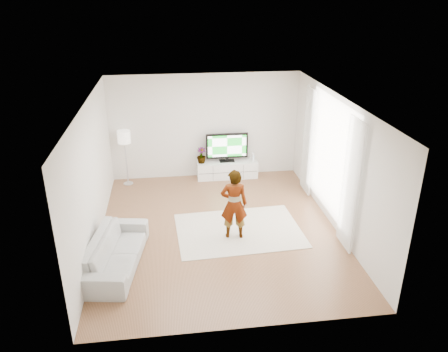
{
  "coord_description": "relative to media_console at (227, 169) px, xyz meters",
  "views": [
    {
      "loc": [
        -0.95,
        -8.11,
        4.8
      ],
      "look_at": [
        0.17,
        0.4,
        1.07
      ],
      "focal_mm": 35.0,
      "sensor_mm": 36.0,
      "label": 1
    }
  ],
  "objects": [
    {
      "name": "potted_plant",
      "position": [
        -0.69,
        0.0,
        0.44
      ],
      "size": [
        0.26,
        0.26,
        0.43
      ],
      "primitive_type": "imported",
      "rotation": [
        0.0,
        0.0,
        0.08
      ],
      "color": "#3F7238",
      "rests_on": "media_console"
    },
    {
      "name": "wall_left",
      "position": [
        -3.06,
        -2.76,
        1.17
      ],
      "size": [
        0.02,
        6.0,
        2.8
      ],
      "primitive_type": "cube",
      "color": "silver",
      "rests_on": "floor"
    },
    {
      "name": "wall_front",
      "position": [
        -0.56,
        -5.76,
        1.17
      ],
      "size": [
        5.0,
        0.02,
        2.8
      ],
      "primitive_type": "cube",
      "color": "silver",
      "rests_on": "floor"
    },
    {
      "name": "window",
      "position": [
        1.92,
        -2.46,
        1.22
      ],
      "size": [
        0.01,
        2.6,
        2.5
      ],
      "primitive_type": "cube",
      "color": "white",
      "rests_on": "wall_right"
    },
    {
      "name": "sofa",
      "position": [
        -2.61,
        -3.84,
        0.08
      ],
      "size": [
        1.14,
        2.21,
        0.61
      ],
      "primitive_type": "imported",
      "rotation": [
        0.0,
        0.0,
        1.41
      ],
      "color": "#A5A5A0",
      "rests_on": "floor"
    },
    {
      "name": "player",
      "position": [
        -0.29,
        -3.11,
        0.53
      ],
      "size": [
        0.58,
        0.41,
        1.5
      ],
      "primitive_type": "imported",
      "rotation": [
        0.0,
        0.0,
        3.04
      ],
      "color": "#334772",
      "rests_on": "rug"
    },
    {
      "name": "rug",
      "position": [
        -0.14,
        -2.87,
        -0.22
      ],
      "size": [
        2.72,
        2.02,
        0.01
      ],
      "primitive_type": "cube",
      "rotation": [
        0.0,
        0.0,
        0.05
      ],
      "color": "beige",
      "rests_on": "floor"
    },
    {
      "name": "ceiling",
      "position": [
        -0.56,
        -2.76,
        2.57
      ],
      "size": [
        6.0,
        6.0,
        0.0
      ],
      "primitive_type": "plane",
      "color": "white",
      "rests_on": "wall_back"
    },
    {
      "name": "curtain_far",
      "position": [
        1.84,
        -1.16,
        1.12
      ],
      "size": [
        0.04,
        0.7,
        2.6
      ],
      "primitive_type": "cube",
      "color": "white",
      "rests_on": "floor"
    },
    {
      "name": "wall_back",
      "position": [
        -0.56,
        0.24,
        1.17
      ],
      "size": [
        5.0,
        0.02,
        2.8
      ],
      "primitive_type": "cube",
      "color": "silver",
      "rests_on": "floor"
    },
    {
      "name": "media_console",
      "position": [
        0.0,
        0.0,
        0.0
      ],
      "size": [
        1.63,
        0.46,
        0.46
      ],
      "color": "white",
      "rests_on": "floor"
    },
    {
      "name": "floor_lamp",
      "position": [
        -2.66,
        -0.09,
        1.01
      ],
      "size": [
        0.33,
        0.33,
        1.46
      ],
      "color": "silver",
      "rests_on": "floor"
    },
    {
      "name": "curtain_near",
      "position": [
        1.84,
        -3.76,
        1.12
      ],
      "size": [
        0.04,
        0.7,
        2.6
      ],
      "primitive_type": "cube",
      "color": "white",
      "rests_on": "floor"
    },
    {
      "name": "game_console",
      "position": [
        0.71,
        -0.0,
        0.33
      ],
      "size": [
        0.06,
        0.15,
        0.21
      ],
      "rotation": [
        0.0,
        0.0,
        -0.07
      ],
      "color": "white",
      "rests_on": "media_console"
    },
    {
      "name": "floor",
      "position": [
        -0.56,
        -2.76,
        -0.23
      ],
      "size": [
        6.0,
        6.0,
        0.0
      ],
      "primitive_type": "plane",
      "color": "#956443",
      "rests_on": "ground"
    },
    {
      "name": "wall_right",
      "position": [
        1.94,
        -2.76,
        1.17
      ],
      "size": [
        0.02,
        6.0,
        2.8
      ],
      "primitive_type": "cube",
      "color": "silver",
      "rests_on": "floor"
    },
    {
      "name": "television",
      "position": [
        0.0,
        0.03,
        0.65
      ],
      "size": [
        1.13,
        0.22,
        0.78
      ],
      "color": "black",
      "rests_on": "media_console"
    }
  ]
}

